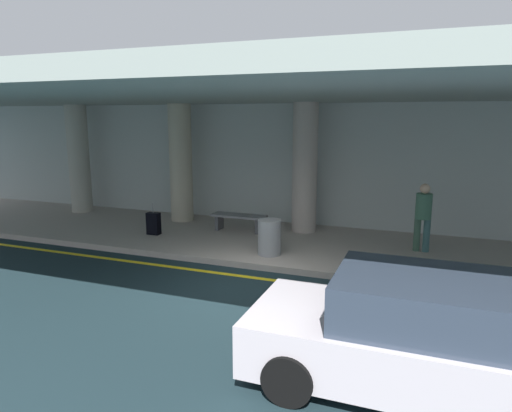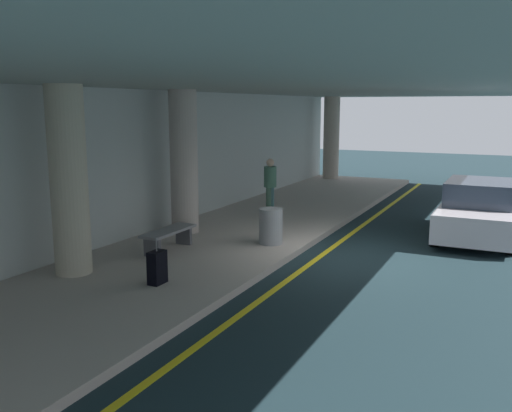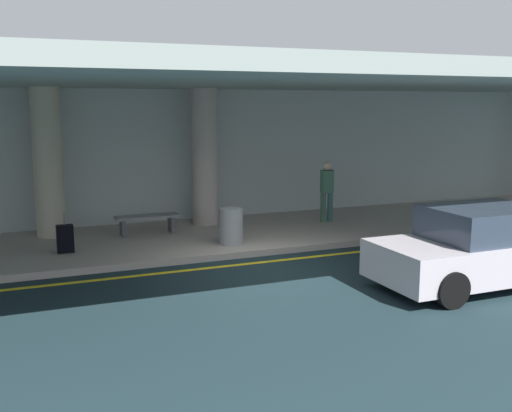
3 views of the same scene
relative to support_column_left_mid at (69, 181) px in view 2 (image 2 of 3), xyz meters
name	(u,v)px [view 2 (image 2 of 3)]	position (x,y,z in m)	size (l,w,h in m)	color
ground_plane	(345,257)	(4.00, -4.33, -1.97)	(60.00, 60.00, 0.00)	#192A30
sidewalk	(227,239)	(4.00, -1.23, -1.90)	(26.00, 4.20, 0.15)	#B3A69D
lane_stripe_yellow	(324,254)	(4.00, -3.81, -1.97)	(26.00, 0.14, 0.01)	yellow
support_column_left_mid	(69,181)	(0.00, 0.00, 0.00)	(0.71, 0.71, 3.65)	#B6AC95
support_column_center	(184,162)	(4.00, 0.00, 0.00)	(0.71, 0.71, 3.65)	#B1A49B
support_column_right_mid	(331,138)	(16.00, 0.00, 0.00)	(0.71, 0.71, 3.65)	#B8A696
ceiling_overhang	(244,82)	(4.00, -1.73, 1.97)	(28.00, 13.20, 0.30)	#8F9C95
terminal_back_wall	(151,163)	(4.00, 1.02, -0.07)	(26.00, 0.30, 3.80)	#B1BAB7
car_silver	(478,211)	(7.23, -6.88, -1.26)	(4.10, 1.92, 1.50)	#BFB7BE
traveler_with_luggage	(270,182)	(7.23, -0.97, -0.86)	(0.38, 0.38, 1.68)	#3A5B48
suitcase_upright_primary	(157,267)	(0.16, -1.89, -1.51)	(0.36, 0.22, 0.90)	black
bench_metal	(169,235)	(2.25, -0.69, -1.47)	(1.60, 0.50, 0.48)	slate
trash_bin_steel	(271,226)	(3.83, -2.53, -1.40)	(0.56, 0.56, 0.85)	gray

